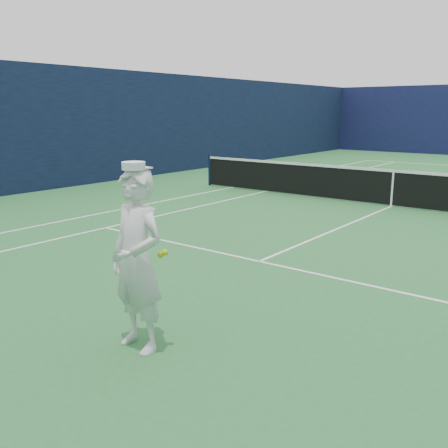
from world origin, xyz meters
TOP-DOWN VIEW (x-y plane):
  - ground at (0.00, 0.00)m, footprint 80.00×80.00m
  - court_markings at (0.00, 0.00)m, footprint 11.03×23.83m
  - windscreen_fence at (0.00, 0.00)m, footprint 20.12×36.12m
  - tennis_net at (0.00, 0.00)m, footprint 12.88×0.09m
  - tennis_player at (0.75, -9.86)m, footprint 0.79×0.53m

SIDE VIEW (x-z plane):
  - ground at x=0.00m, z-range 0.00..0.00m
  - court_markings at x=0.00m, z-range 0.00..0.01m
  - tennis_net at x=0.00m, z-range 0.02..1.09m
  - tennis_player at x=0.75m, z-range -0.02..2.02m
  - windscreen_fence at x=0.00m, z-range 0.00..4.00m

